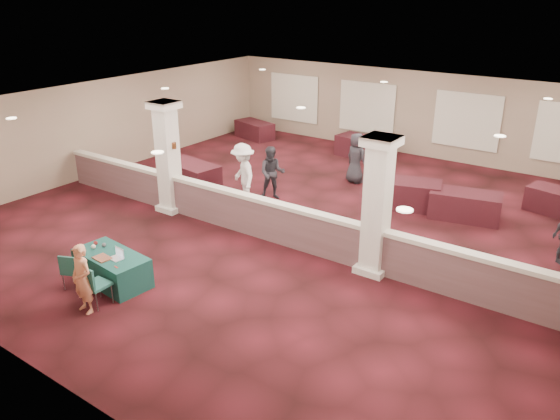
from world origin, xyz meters
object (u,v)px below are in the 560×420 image
Objects in this scene: far_table_front_left at (191,175)px; far_table_front_right at (465,205)px; far_table_back_left at (255,130)px; far_table_back_right at (560,202)px; attendee_a at (272,173)px; near_table at (112,268)px; attendee_d at (356,158)px; woman at (82,279)px; conf_chair_main at (93,282)px; far_table_front_center at (405,194)px; attendee_b at (243,175)px; conf_chair_side at (71,269)px; far_table_back_center at (362,147)px.

far_table_front_right is (8.14, 2.52, -0.01)m from far_table_front_left.
far_table_front_left is 1.12× the size of far_table_back_left.
far_table_back_right is 8.40m from attendee_a.
attendee_d is (1.25, 9.05, 0.49)m from near_table.
woman is at bearing -117.29° from far_table_front_right.
far_table_front_right is at bearing 60.65° from conf_chair_main.
conf_chair_main is at bearing -54.25° from near_table.
attendee_d is (4.16, 3.49, 0.43)m from far_table_front_left.
far_table_front_right is at bearing -11.90° from attendee_a.
far_table_front_center is 1.14× the size of far_table_back_left.
conf_chair_side is at bearing -55.43° from attendee_b.
woman is 0.76× the size of far_table_back_center.
conf_chair_main is 9.30m from far_table_front_center.
far_table_back_left is (-10.23, 3.58, -0.03)m from far_table_front_right.
attendee_d is at bearing 99.48° from attendee_b.
woman is 7.48m from far_table_front_left.
far_table_front_center is at bearing 68.03° from attendee_b.
attendee_a reaches higher than near_table.
attendee_a reaches higher than woman.
attendee_a is at bearing -48.19° from far_table_back_left.
far_table_back_right is at bearing 59.30° from near_table.
far_table_back_left is (-2.09, 6.09, -0.04)m from far_table_front_left.
conf_chair_side is 13.22m from far_table_back_right.
attendee_b reaches higher than far_table_back_center.
attendee_b is (2.41, -0.30, 0.55)m from far_table_front_left.
attendee_b is at bearing 101.26° from woman.
far_table_front_left is at bearing 87.75° from conf_chair_side.
conf_chair_side is at bearing -123.01° from far_table_front_right.
far_table_front_center is (3.50, 7.93, 0.06)m from near_table.
far_table_front_left is at bearing -156.82° from far_table_back_right.
conf_chair_side is at bearing -68.67° from far_table_front_left.
attendee_b reaches higher than far_table_front_right.
far_table_front_right is at bearing -19.27° from far_table_back_left.
conf_chair_side is at bearing -69.84° from far_table_back_left.
far_table_front_center is 1.04× the size of far_table_back_center.
woman is 6.43m from attendee_b.
far_table_front_center reaches higher than far_table_front_right.
far_table_front_right is 1.09× the size of far_table_back_right.
conf_chair_side is at bearing 98.79° from attendee_d.
far_table_back_right is at bearing -152.72° from attendee_d.
near_table is 1.01× the size of far_table_back_left.
far_table_front_center is (3.00, 8.81, -0.15)m from conf_chair_main.
attendee_b reaches higher than conf_chair_side.
attendee_a reaches higher than conf_chair_side.
far_table_front_right is at bearing 65.02° from woman.
far_table_back_center is (-0.41, 12.85, -0.34)m from woman.
far_table_back_center is at bearing 63.83° from conf_chair_side.
woman is 10.16m from attendee_d.
woman reaches higher than near_table.
attendee_a is (-0.23, -5.55, 0.43)m from far_table_back_center.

